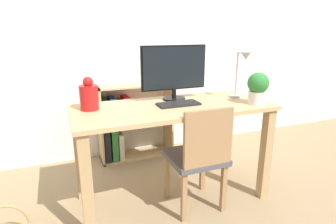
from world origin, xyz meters
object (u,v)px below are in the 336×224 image
Objects in this scene: monitor at (174,70)px; desk_lamp at (241,71)px; keyboard at (178,104)px; vase at (89,96)px; bookshelf at (123,124)px; potted_plant at (258,87)px; chair at (199,155)px.

desk_lamp is at bearing -18.91° from monitor.
vase reaches higher than keyboard.
bookshelf is at bearing 111.23° from monitor.
monitor is at bearing 145.59° from potted_plant.
keyboard is 0.99m from bookshelf.
desk_lamp is (0.51, -0.17, -0.01)m from monitor.
desk_lamp is at bearing -0.41° from keyboard.
desk_lamp reaches higher than chair.
monitor reaches higher than chair.
keyboard is 0.38× the size of chair.
monitor is 1.72× the size of keyboard.
desk_lamp is 0.22m from potted_plant.
desk_lamp is 0.46× the size of chair.
potted_plant reaches higher than keyboard.
monitor is 0.69m from chair.
monitor is 0.69m from vase.
vase is (-0.67, -0.06, -0.14)m from monitor.
keyboard is at bearing -101.93° from monitor.
bookshelf is at bearing 126.99° from potted_plant.
keyboard is at bearing -74.81° from bookshelf.
chair is (-0.49, -0.02, -0.46)m from potted_plant.
chair is (0.07, -0.21, -0.34)m from keyboard.
vase is 0.62× the size of desk_lamp.
desk_lamp reaches higher than keyboard.
potted_plant is at bearing -0.95° from chair.
monitor reaches higher than keyboard.
chair is 1.04× the size of bookshelf.
desk_lamp reaches higher than vase.
vase is 0.29× the size of chair.
potted_plant is at bearing -83.79° from desk_lamp.
potted_plant is 0.68m from chair.
bookshelf is (0.40, 0.76, -0.50)m from vase.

